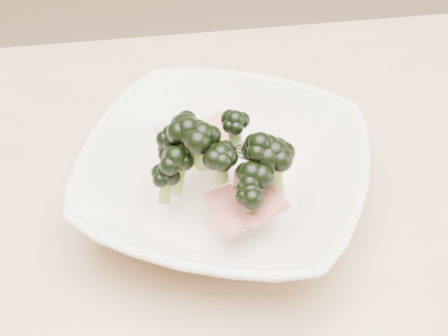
% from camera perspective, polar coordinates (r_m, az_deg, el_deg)
% --- Properties ---
extents(dining_table, '(1.20, 0.80, 0.75)m').
position_cam_1_polar(dining_table, '(0.70, -0.01, -12.73)').
color(dining_table, tan).
rests_on(dining_table, ground).
extents(broccoli_dish, '(0.37, 0.37, 0.12)m').
position_cam_1_polar(broccoli_dish, '(0.63, 0.01, -0.71)').
color(broccoli_dish, beige).
rests_on(broccoli_dish, dining_table).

